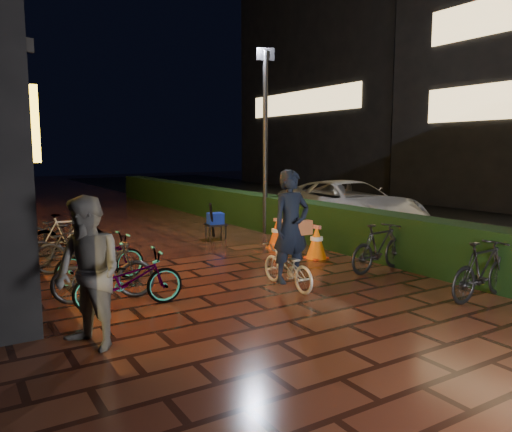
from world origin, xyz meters
TOP-DOWN VIEW (x-y plane):
  - ground at (0.00, 0.00)m, footprint 80.00×80.00m
  - asphalt_road at (9.00, 5.00)m, footprint 11.00×60.00m
  - hedge at (3.30, 8.00)m, footprint 0.70×20.00m
  - bystander_person at (-3.07, -0.09)m, footprint 0.97×1.07m
  - van at (5.65, 5.15)m, footprint 2.36×5.00m
  - far_buildings at (17.23, 9.61)m, footprint 9.08×31.00m
  - lamp_post_hedge at (2.96, 5.53)m, footprint 0.46×0.24m
  - lamp_post_sf at (-2.68, 7.03)m, footprint 0.46×0.18m
  - cyclist at (0.36, 0.74)m, footprint 0.72×1.39m
  - traffic_barrier at (2.14, 2.99)m, footprint 0.56×1.77m
  - cart_assembly at (1.38, 5.45)m, footprint 0.60×0.54m
  - parked_bikes_storefront at (-2.30, 3.71)m, footprint 1.86×6.13m
  - parked_bikes_hedge at (2.50, -0.26)m, footprint 1.61×2.67m

SIDE VIEW (x-z plane):
  - ground at x=0.00m, z-range 0.00..0.00m
  - asphalt_road at x=9.00m, z-range 0.00..0.01m
  - traffic_barrier at x=2.14m, z-range 0.00..0.71m
  - parked_bikes_storefront at x=-2.30m, z-range -0.03..0.90m
  - parked_bikes_hedge at x=2.50m, z-range 0.00..0.93m
  - hedge at x=3.30m, z-range 0.00..1.00m
  - cart_assembly at x=1.38m, z-range 0.01..1.00m
  - van at x=5.65m, z-range 0.01..1.38m
  - cyclist at x=0.36m, z-range -0.25..1.73m
  - bystander_person at x=-3.07m, z-range 0.00..1.79m
  - lamp_post_sf at x=-2.68m, z-range 0.24..5.09m
  - lamp_post_hedge at x=2.96m, z-range 0.25..5.18m
  - far_buildings at x=17.23m, z-range -0.53..13.47m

